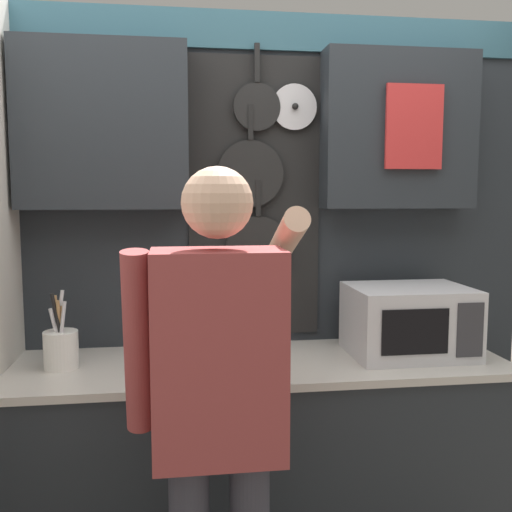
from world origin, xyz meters
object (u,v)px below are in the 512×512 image
at_px(person, 219,398).
at_px(microwave, 409,321).
at_px(knife_block, 241,337).
at_px(utensil_crock, 61,347).

bearing_deg(person, microwave, 35.30).
bearing_deg(person, knife_block, 77.34).
bearing_deg(microwave, person, -144.70).
height_order(microwave, utensil_crock, utensil_crock).
bearing_deg(knife_block, utensil_crock, 180.00).
distance_m(microwave, knife_block, 0.70).
xyz_separation_m(knife_block, utensil_crock, (-0.69, 0.00, -0.01)).
relative_size(microwave, utensil_crock, 1.60).
height_order(microwave, person, person).
relative_size(knife_block, person, 0.16).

